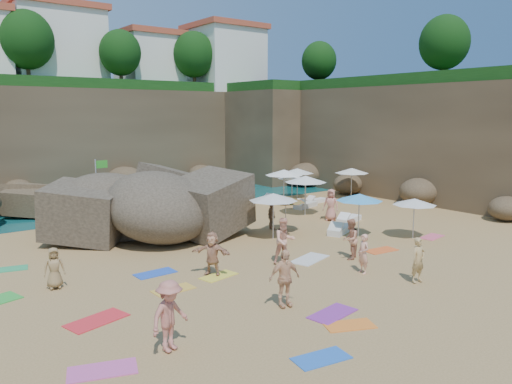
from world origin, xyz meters
TOP-DOWN VIEW (x-y plane):
  - ground at (0.00, 0.00)m, footprint 120.00×120.00m
  - seawater at (0.00, 30.00)m, footprint 120.00×120.00m
  - cliff_back at (2.00, 25.00)m, footprint 44.00×8.00m
  - cliff_right at (19.00, 8.00)m, footprint 8.00×30.00m
  - cliff_corner at (17.00, 20.00)m, footprint 10.00×12.00m
  - clifftop_buildings at (2.96, 25.79)m, footprint 28.48×9.48m
  - clifftop_trees at (4.78, 19.52)m, footprint 35.60×23.82m
  - rock_outcrop at (-3.53, 5.73)m, footprint 10.04×8.74m
  - flag_pole at (-4.28, 8.98)m, footprint 0.71×0.12m
  - parasol_0 at (1.51, 8.97)m, footprint 2.64×2.64m
  - parasol_1 at (9.15, 8.29)m, footprint 1.97×1.97m
  - parasol_2 at (7.75, 7.53)m, footprint 2.52×2.52m
  - parasol_3 at (10.19, 8.90)m, footprint 2.30×2.30m
  - parasol_6 at (2.73, 1.43)m, footprint 2.03×2.03m
  - parasol_7 at (6.61, 4.15)m, footprint 2.53×2.53m
  - parasol_8 at (13.04, 6.29)m, footprint 2.37×2.37m
  - parasol_9 at (1.45, 0.87)m, footprint 2.39×2.39m
  - parasol_10 at (5.09, -1.41)m, footprint 2.30×2.30m
  - parasol_11 at (7.02, -3.25)m, footprint 2.11×2.11m
  - lounger_0 at (8.24, 5.89)m, footprint 2.07×1.14m
  - lounger_1 at (2.54, 7.23)m, footprint 1.83×0.65m
  - lounger_2 at (7.84, 8.53)m, footprint 2.10×0.80m
  - lounger_3 at (7.28, 1.20)m, footprint 1.98×1.09m
  - lounger_4 at (10.04, 6.77)m, footprint 1.70×0.66m
  - lounger_5 at (4.98, -0.31)m, footprint 2.15×1.44m
  - towel_0 at (-5.24, -9.33)m, footprint 1.56×0.96m
  - towel_1 at (-9.88, -6.58)m, footprint 1.80×1.29m
  - towel_2 at (-3.19, -8.40)m, footprint 1.63×1.25m
  - towel_4 at (-5.89, -2.64)m, footprint 1.49×0.79m
  - towel_5 at (0.44, -2.84)m, footprint 2.08×1.45m
  - towel_6 at (-2.97, -7.51)m, footprint 1.77×1.09m
  - towel_7 at (-8.96, -3.62)m, footprint 1.95×1.31m
  - towel_8 at (-5.61, -0.61)m, footprint 1.58×0.82m
  - towel_9 at (7.96, -3.71)m, footprint 1.55×0.95m
  - towel_10 at (3.95, -3.77)m, footprint 1.58×0.91m
  - towel_11 at (-10.07, 3.37)m, footprint 1.59×1.04m
  - towel_12 at (-3.83, -2.36)m, footprint 1.56×0.99m
  - person_stand_1 at (1.88, -3.79)m, footprint 1.05×0.99m
  - person_stand_2 at (0.86, 7.57)m, footprint 1.00×1.14m
  - person_stand_3 at (2.60, 2.42)m, footprint 0.58×0.91m
  - person_stand_4 at (6.71, 2.10)m, footprint 0.84×1.02m
  - person_stand_5 at (-1.94, 10.50)m, footprint 1.52×0.45m
  - person_stand_6 at (0.84, -5.41)m, footprint 0.49×0.64m
  - person_lie_0 at (-8.10, -6.67)m, footprint 1.77×2.18m
  - person_lie_1 at (-3.78, -6.15)m, footprint 1.40×2.01m
  - person_lie_2 at (-9.16, -0.01)m, footprint 0.94×1.55m
  - person_lie_3 at (-3.94, -2.10)m, footprint 2.24×2.22m
  - person_lie_4 at (1.59, -7.34)m, footprint 0.78×1.71m
  - person_lie_5 at (-0.81, -2.65)m, footprint 1.48×2.08m

SIDE VIEW (x-z plane):
  - ground at x=0.00m, z-range 0.00..0.00m
  - rock_outcrop at x=-3.53m, z-range -1.69..1.69m
  - seawater at x=0.00m, z-range 0.00..0.00m
  - towel_12 at x=-3.83m, z-range 0.00..0.03m
  - towel_9 at x=7.96m, z-range 0.00..0.03m
  - towel_2 at x=-3.19m, z-range 0.00..0.03m
  - towel_0 at x=-5.24m, z-range 0.00..0.03m
  - towel_11 at x=-10.07m, z-range 0.00..0.03m
  - towel_4 at x=-5.89m, z-range 0.00..0.03m
  - towel_10 at x=3.95m, z-range 0.00..0.03m
  - towel_8 at x=-5.61m, z-range 0.00..0.03m
  - towel_1 at x=-9.88m, z-range 0.00..0.03m
  - towel_6 at x=-2.97m, z-range 0.00..0.03m
  - towel_7 at x=-8.96m, z-range 0.00..0.03m
  - towel_5 at x=0.44m, z-range 0.00..0.03m
  - lounger_4 at x=10.04m, z-range 0.00..0.26m
  - lounger_1 at x=2.54m, z-range 0.00..0.28m
  - lounger_3 at x=7.28m, z-range 0.00..0.29m
  - lounger_0 at x=8.24m, z-range 0.00..0.31m
  - lounger_5 at x=4.98m, z-range 0.00..0.32m
  - lounger_2 at x=7.84m, z-range 0.00..0.32m
  - person_lie_2 at x=-9.16m, z-range 0.00..0.39m
  - person_lie_4 at x=1.59m, z-range 0.00..0.40m
  - person_lie_3 at x=-3.94m, z-range 0.00..0.44m
  - person_lie_1 at x=-3.78m, z-range 0.00..0.45m
  - person_lie_0 at x=-8.10m, z-range 0.00..0.50m
  - person_lie_5 at x=-0.81m, z-range 0.00..0.71m
  - person_stand_3 at x=2.60m, z-range 0.00..1.45m
  - person_stand_6 at x=0.84m, z-range 0.00..1.55m
  - person_stand_5 at x=-1.94m, z-range 0.00..1.63m
  - person_stand_2 at x=0.86m, z-range 0.00..1.67m
  - person_stand_1 at x=1.88m, z-range 0.00..1.73m
  - person_stand_4 at x=6.71m, z-range 0.00..1.83m
  - parasol_1 at x=9.15m, z-range 0.78..2.64m
  - parasol_6 at x=2.73m, z-range 0.80..2.72m
  - parasol_11 at x=7.02m, z-range 0.83..2.82m
  - parasol_3 at x=10.19m, z-range 0.91..3.09m
  - parasol_10 at x=5.09m, z-range 0.91..3.09m
  - parasol_8 at x=13.04m, z-range 0.93..3.17m
  - parasol_9 at x=1.45m, z-range 0.95..3.21m
  - parasol_2 at x=7.75m, z-range 0.99..3.37m
  - parasol_7 at x=6.61m, z-range 1.00..3.39m
  - parasol_0 at x=1.51m, z-range 1.04..3.54m
  - flag_pole at x=-4.28m, z-range 0.50..4.16m
  - cliff_back at x=2.00m, z-range 0.00..8.00m
  - cliff_right at x=19.00m, z-range 0.00..8.00m
  - cliff_corner at x=17.00m, z-range 0.00..8.00m
  - clifftop_buildings at x=2.96m, z-range 7.74..14.74m
  - clifftop_trees at x=4.78m, z-range 9.06..13.46m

